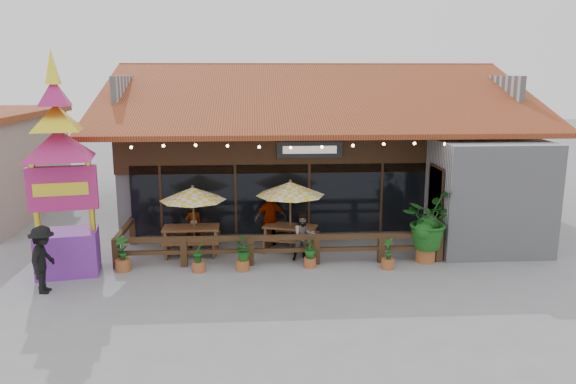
{
  "coord_description": "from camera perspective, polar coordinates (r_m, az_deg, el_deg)",
  "views": [
    {
      "loc": [
        -2.37,
        -16.73,
        5.77
      ],
      "look_at": [
        -1.24,
        1.5,
        1.82
      ],
      "focal_mm": 35.0,
      "sensor_mm": 36.0,
      "label": 1
    }
  ],
  "objects": [
    {
      "name": "thai_sign_tower",
      "position": [
        16.9,
        -22.23,
        3.96
      ],
      "size": [
        2.93,
        2.93,
        6.83
      ],
      "color": "purple",
      "rests_on": "ground"
    },
    {
      "name": "umbrella_right",
      "position": [
        17.97,
        0.24,
        0.32
      ],
      "size": [
        2.35,
        2.35,
        2.38
      ],
      "color": "brown",
      "rests_on": "ground"
    },
    {
      "name": "umbrella_left",
      "position": [
        17.98,
        -9.65,
        -0.21
      ],
      "size": [
        2.22,
        2.22,
        2.25
      ],
      "color": "brown",
      "rests_on": "ground"
    },
    {
      "name": "tropical_plant",
      "position": [
        17.63,
        13.95,
        -2.88
      ],
      "size": [
        1.97,
        2.07,
        2.26
      ],
      "color": "#995129",
      "rests_on": "ground"
    },
    {
      "name": "restaurant_building",
      "position": [
        23.75,
        2.86,
        3.55
      ],
      "size": [
        15.5,
        14.73,
        6.09
      ],
      "color": "#A3A3A8",
      "rests_on": "ground"
    },
    {
      "name": "planter_e",
      "position": [
        17.01,
        10.14,
        -6.41
      ],
      "size": [
        0.39,
        0.4,
        0.94
      ],
      "color": "#995129",
      "rests_on": "ground"
    },
    {
      "name": "planter_c",
      "position": [
        16.61,
        -4.66,
        -6.16
      ],
      "size": [
        0.78,
        0.76,
        0.98
      ],
      "color": "#995129",
      "rests_on": "ground"
    },
    {
      "name": "planter_a",
      "position": [
        17.24,
        -16.47,
        -6.28
      ],
      "size": [
        0.44,
        0.44,
        1.07
      ],
      "color": "#995129",
      "rests_on": "ground"
    },
    {
      "name": "diner_c",
      "position": [
        18.84,
        -1.78,
        -2.73
      ],
      "size": [
        1.14,
        0.63,
        1.83
      ],
      "primitive_type": "imported",
      "rotation": [
        0.0,
        0.0,
        3.32
      ],
      "color": "#361D11",
      "rests_on": "ground"
    },
    {
      "name": "planter_d",
      "position": [
        16.87,
        2.25,
        -6.24
      ],
      "size": [
        0.47,
        0.47,
        0.9
      ],
      "color": "#995129",
      "rests_on": "ground"
    },
    {
      "name": "diner_a",
      "position": [
        18.86,
        -9.56,
        -3.39
      ],
      "size": [
        0.63,
        0.51,
        1.51
      ],
      "primitive_type": "imported",
      "rotation": [
        0.0,
        0.0,
        3.44
      ],
      "color": "#361D11",
      "rests_on": "ground"
    },
    {
      "name": "picnic_table_left",
      "position": [
        18.41,
        -9.79,
        -4.35
      ],
      "size": [
        1.83,
        1.58,
        0.87
      ],
      "color": "brown",
      "rests_on": "ground"
    },
    {
      "name": "ground",
      "position": [
        17.85,
        4.31,
        -6.69
      ],
      "size": [
        100.0,
        100.0,
        0.0
      ],
      "primitive_type": "plane",
      "color": "gray",
      "rests_on": "ground"
    },
    {
      "name": "patio_railing",
      "position": [
        17.25,
        -3.0,
        -5.2
      ],
      "size": [
        10.0,
        2.6,
        0.92
      ],
      "color": "#473019",
      "rests_on": "ground"
    },
    {
      "name": "planter_b",
      "position": [
        16.7,
        -9.08,
        -6.64
      ],
      "size": [
        0.4,
        0.43,
        0.93
      ],
      "color": "#995129",
      "rests_on": "ground"
    },
    {
      "name": "picnic_table_right",
      "position": [
        18.47,
        0.2,
        -4.22
      ],
      "size": [
        2.07,
        1.93,
        0.81
      ],
      "color": "brown",
      "rests_on": "ground"
    },
    {
      "name": "pedestrian",
      "position": [
        16.2,
        -23.61,
        -6.31
      ],
      "size": [
        0.68,
        1.18,
        1.82
      ],
      "primitive_type": "imported",
      "rotation": [
        0.0,
        0.0,
        1.57
      ],
      "color": "black",
      "rests_on": "ground"
    },
    {
      "name": "diner_b",
      "position": [
        17.41,
        1.62,
        -4.53
      ],
      "size": [
        0.85,
        0.73,
        1.52
      ],
      "primitive_type": "imported",
      "rotation": [
        0.0,
        0.0,
        0.24
      ],
      "color": "#361D11",
      "rests_on": "ground"
    }
  ]
}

